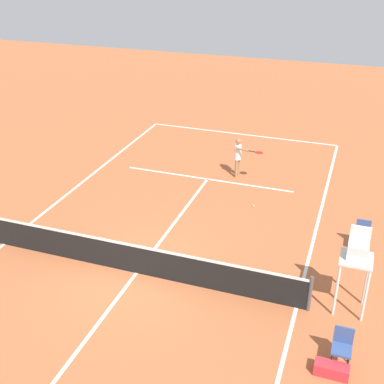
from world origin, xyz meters
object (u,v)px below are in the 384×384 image
courtside_chair_near (342,346)px  equipment_bag (331,370)px  tennis_ball (254,206)px  umpire_chair (357,258)px  courtside_chair_mid (362,234)px  player_serving (239,155)px

courtside_chair_near → equipment_bag: bearing=69.6°
tennis_ball → umpire_chair: size_ratio=0.03×
tennis_ball → umpire_chair: 6.10m
umpire_chair → courtside_chair_near: (0.05, 2.04, -1.07)m
tennis_ball → courtside_chair_mid: 4.11m
player_serving → courtside_chair_mid: player_serving is taller
courtside_chair_near → courtside_chair_mid: bearing=-92.3°
equipment_bag → player_serving: bearing=-63.9°
tennis_ball → courtside_chair_mid: bearing=157.7°
tennis_ball → courtside_chair_mid: courtside_chair_mid is taller
courtside_chair_mid → tennis_ball: bearing=-22.3°
tennis_ball → courtside_chair_near: 7.59m
player_serving → tennis_ball: (-1.20, 2.33, -0.94)m
player_serving → courtside_chair_mid: size_ratio=1.73×
umpire_chair → courtside_chair_near: 2.30m
tennis_ball → courtside_chair_near: size_ratio=0.07×
umpire_chair → courtside_chair_mid: (-0.16, -3.11, -1.07)m
courtside_chair_mid → equipment_bag: size_ratio=1.25×
equipment_bag → courtside_chair_near: bearing=-110.4°
umpire_chair → equipment_bag: 2.85m
umpire_chair → equipment_bag: size_ratio=3.17×
player_serving → umpire_chair: (-4.81, 6.98, 0.63)m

